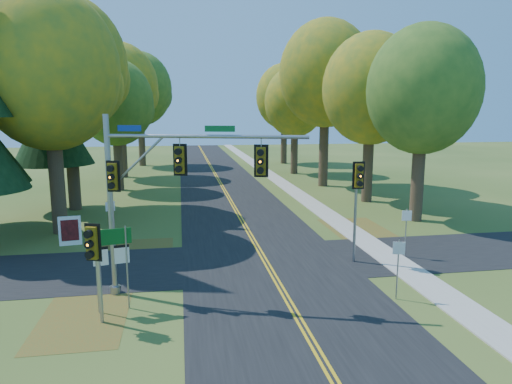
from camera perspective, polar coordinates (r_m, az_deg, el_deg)
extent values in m
plane|color=#314C1B|center=(20.67, 2.20, -10.40)|extent=(160.00, 160.00, 0.00)
cube|color=black|center=(20.66, 2.20, -10.38)|extent=(8.00, 160.00, 0.02)
cube|color=black|center=(22.51, 1.16, -8.63)|extent=(60.00, 6.00, 0.02)
cube|color=gold|center=(20.64, 1.92, -10.35)|extent=(0.10, 160.00, 0.01)
cube|color=gold|center=(20.68, 2.47, -10.32)|extent=(0.10, 160.00, 0.01)
cube|color=#9E998E|center=(22.67, 17.93, -8.94)|extent=(1.60, 160.00, 0.06)
cube|color=brown|center=(24.20, -15.20, -7.65)|extent=(4.00, 6.00, 0.00)
cube|color=brown|center=(28.11, 13.43, -5.10)|extent=(3.50, 8.00, 0.00)
cube|color=brown|center=(17.87, -20.73, -14.44)|extent=(3.00, 5.00, 0.00)
cylinder|color=#38281C|center=(29.43, -23.64, 1.70)|extent=(0.86, 0.86, 6.75)
ellipsoid|color=#B28D17|center=(29.27, -24.51, 13.74)|extent=(8.00, 8.00, 9.20)
sphere|color=#B28D17|center=(30.04, -20.79, 12.34)|extent=(4.80, 4.80, 4.80)
sphere|color=#B28D17|center=(28.96, -27.82, 15.14)|extent=(4.40, 4.40, 4.40)
cylinder|color=#38281C|center=(31.95, 19.57, 1.95)|extent=(0.83, 0.83, 6.08)
ellipsoid|color=#587825|center=(31.71, 20.17, 11.94)|extent=(7.20, 7.20, 8.28)
sphere|color=#587825|center=(33.34, 21.36, 10.50)|extent=(4.32, 4.32, 4.32)
sphere|color=#587825|center=(30.52, 18.81, 13.47)|extent=(3.96, 3.96, 3.96)
cylinder|color=#38281C|center=(36.20, -21.98, 3.76)|extent=(0.89, 0.89, 7.42)
ellipsoid|color=#B28D17|center=(36.17, -22.70, 14.40)|extent=(8.60, 8.60, 9.89)
sphere|color=#B28D17|center=(37.04, -19.49, 13.14)|extent=(5.16, 5.16, 5.16)
sphere|color=#B28D17|center=(35.79, -25.55, 15.64)|extent=(4.73, 4.73, 4.73)
cylinder|color=#38281C|center=(37.74, 13.80, 3.57)|extent=(0.84, 0.84, 6.30)
ellipsoid|color=#B28D17|center=(37.56, 14.18, 12.41)|extent=(7.60, 7.60, 8.74)
sphere|color=#B28D17|center=(39.19, 15.53, 11.13)|extent=(4.56, 4.56, 4.56)
sphere|color=#B28D17|center=(36.39, 12.75, 13.75)|extent=(4.18, 4.18, 4.18)
cylinder|color=#38281C|center=(43.95, -16.83, 3.87)|extent=(0.81, 0.81, 5.62)
ellipsoid|color=#587825|center=(43.73, -17.18, 10.64)|extent=(6.80, 6.80, 7.82)
sphere|color=#587825|center=(44.59, -15.21, 9.84)|extent=(4.08, 4.08, 4.08)
sphere|color=#587825|center=(43.25, -18.94, 11.46)|extent=(3.74, 3.74, 3.74)
cylinder|color=#38281C|center=(44.85, 8.47, 5.60)|extent=(0.90, 0.90, 7.65)
ellipsoid|color=#B28D17|center=(44.86, 8.70, 14.43)|extent=(8.80, 8.80, 10.12)
sphere|color=#B28D17|center=(46.61, 10.27, 13.13)|extent=(5.28, 5.28, 5.28)
sphere|color=#B28D17|center=(43.65, 7.11, 15.75)|extent=(4.84, 4.84, 4.84)
cylinder|color=#38281C|center=(52.57, -16.34, 5.58)|extent=(0.87, 0.87, 6.98)
ellipsoid|color=#B28D17|center=(52.50, -16.69, 12.51)|extent=(8.20, 8.20, 9.43)
sphere|color=#B28D17|center=(53.52, -14.70, 11.66)|extent=(4.92, 4.92, 4.92)
sphere|color=#B28D17|center=(51.93, -18.46, 13.35)|extent=(4.51, 4.51, 4.51)
cylinder|color=#38281C|center=(53.57, 4.81, 5.42)|extent=(0.82, 0.82, 5.85)
ellipsoid|color=#B28D17|center=(53.41, 4.89, 11.17)|extent=(7.00, 7.00, 8.05)
sphere|color=#B28D17|center=(54.78, 6.05, 10.39)|extent=(4.20, 4.20, 4.20)
sphere|color=#B28D17|center=(52.46, 3.77, 11.97)|extent=(3.85, 3.85, 3.85)
cylinder|color=#38281C|center=(63.26, -14.11, 6.47)|extent=(0.88, 0.88, 7.20)
ellipsoid|color=#587825|center=(63.23, -14.37, 12.39)|extent=(8.40, 8.40, 9.66)
sphere|color=#587825|center=(64.34, -12.72, 11.66)|extent=(5.04, 5.04, 5.04)
sphere|color=#587825|center=(62.57, -15.84, 13.13)|extent=(4.62, 4.62, 4.62)
cylinder|color=#38281C|center=(64.21, 3.50, 6.50)|extent=(0.85, 0.85, 6.53)
ellipsoid|color=#B28D17|center=(64.12, 3.56, 11.85)|extent=(7.80, 7.80, 8.97)
sphere|color=#B28D17|center=(65.60, 4.67, 11.11)|extent=(4.68, 4.68, 4.68)
sphere|color=#B28D17|center=(63.09, 2.49, 12.60)|extent=(4.29, 4.29, 4.29)
cylinder|color=#38281C|center=(36.53, -23.68, 0.52)|extent=(0.50, 0.50, 3.42)
cone|color=black|center=(36.13, -24.18, 7.48)|extent=(5.60, 5.60, 5.45)
cone|color=black|center=(36.22, -24.63, 13.63)|extent=(4.57, 4.57, 5.45)
cone|color=black|center=(36.73, -25.10, 19.69)|extent=(3.55, 3.55, 5.45)
cylinder|color=gray|center=(18.62, -17.70, -1.76)|extent=(0.22, 0.22, 7.12)
cylinder|color=gray|center=(19.58, -17.16, -11.58)|extent=(0.45, 0.45, 0.31)
cylinder|color=gray|center=(16.98, -6.39, 6.92)|extent=(7.34, 2.38, 0.14)
cylinder|color=gray|center=(17.90, -14.75, 3.54)|extent=(2.23, 0.76, 2.10)
cylinder|color=gray|center=(17.25, -9.52, 6.28)|extent=(0.04, 0.04, 0.37)
cube|color=#72590C|center=(17.31, -9.45, 4.00)|extent=(0.42, 0.39, 1.02)
cube|color=black|center=(17.31, -9.45, 4.00)|extent=(0.51, 0.18, 1.20)
sphere|color=orange|center=(17.08, -9.68, 3.91)|extent=(0.18, 0.18, 0.18)
cylinder|color=black|center=(17.05, -9.71, 5.00)|extent=(0.28, 0.23, 0.24)
cylinder|color=black|center=(17.08, -9.68, 3.91)|extent=(0.28, 0.23, 0.24)
cylinder|color=black|center=(17.12, -9.65, 2.83)|extent=(0.28, 0.23, 0.24)
cylinder|color=gray|center=(16.61, 0.66, 6.28)|extent=(0.04, 0.04, 0.37)
cube|color=#72590C|center=(16.67, 0.66, 3.91)|extent=(0.42, 0.39, 1.02)
cube|color=black|center=(16.67, 0.66, 3.91)|extent=(0.51, 0.18, 1.20)
sphere|color=orange|center=(16.44, 0.56, 3.82)|extent=(0.18, 0.18, 0.18)
cylinder|color=black|center=(16.41, 0.56, 4.95)|extent=(0.28, 0.23, 0.24)
cylinder|color=black|center=(16.44, 0.56, 3.82)|extent=(0.28, 0.23, 0.24)
cylinder|color=black|center=(16.48, 0.55, 2.69)|extent=(0.28, 0.23, 0.24)
cube|color=#72590C|center=(18.17, -17.39, 1.89)|extent=(0.42, 0.39, 1.02)
cube|color=black|center=(18.17, -17.39, 1.89)|extent=(0.51, 0.18, 1.20)
sphere|color=orange|center=(17.96, -17.70, 1.78)|extent=(0.18, 0.18, 0.18)
cylinder|color=black|center=(17.92, -17.76, 2.81)|extent=(0.28, 0.23, 0.24)
cylinder|color=black|center=(17.96, -17.70, 1.78)|extent=(0.28, 0.23, 0.24)
cylinder|color=black|center=(18.01, -17.64, 0.76)|extent=(0.28, 0.23, 0.24)
cube|color=navy|center=(17.89, -15.55, 7.69)|extent=(0.89, 0.31, 0.22)
cube|color=#0C5926|center=(16.84, -4.55, 7.90)|extent=(1.08, 0.37, 0.22)
cylinder|color=gray|center=(22.31, 12.30, -2.62)|extent=(0.13, 0.13, 4.83)
cube|color=#72590C|center=(21.75, 12.68, 2.05)|extent=(0.40, 0.36, 1.10)
cube|color=black|center=(21.75, 12.68, 2.05)|extent=(0.57, 0.07, 1.30)
sphere|color=orange|center=(21.51, 12.88, 1.95)|extent=(0.20, 0.20, 0.20)
cylinder|color=black|center=(21.47, 12.92, 2.88)|extent=(0.28, 0.19, 0.26)
cylinder|color=black|center=(21.51, 12.88, 1.95)|extent=(0.28, 0.19, 0.26)
cylinder|color=black|center=(21.56, 12.84, 1.03)|extent=(0.28, 0.19, 0.26)
cylinder|color=#9A9CA3|center=(16.64, -19.00, -9.71)|extent=(0.13, 0.13, 3.49)
cube|color=#72590C|center=(16.09, -19.68, -5.95)|extent=(0.47, 0.44, 1.09)
cube|color=black|center=(16.09, -19.68, -5.95)|extent=(0.54, 0.24, 1.29)
sphere|color=orange|center=(15.89, -20.16, -6.18)|extent=(0.20, 0.20, 0.20)
cylinder|color=black|center=(15.80, -20.24, -4.96)|extent=(0.31, 0.26, 0.26)
cylinder|color=black|center=(15.89, -20.16, -6.18)|extent=(0.31, 0.26, 0.26)
cylinder|color=black|center=(15.99, -20.08, -7.38)|extent=(0.31, 0.26, 0.26)
cylinder|color=gray|center=(17.51, -19.28, -9.33)|extent=(0.06, 0.06, 3.15)
cylinder|color=gray|center=(17.55, -15.81, -9.09)|extent=(0.06, 0.06, 3.15)
cube|color=#0B5019|center=(17.20, -17.76, -5.37)|extent=(1.45, 0.33, 0.58)
cube|color=silver|center=(17.20, -17.76, -5.37)|extent=(1.24, 0.26, 0.08)
cube|color=silver|center=(17.39, -18.85, -7.79)|extent=(0.52, 0.15, 0.58)
cube|color=black|center=(17.29, -18.91, -6.70)|extent=(0.52, 0.11, 0.11)
cube|color=silver|center=(17.42, -16.41, -7.63)|extent=(0.52, 0.15, 0.58)
cube|color=black|center=(17.33, -16.47, -6.53)|extent=(0.52, 0.11, 0.11)
cube|color=white|center=(26.91, -22.23, -4.51)|extent=(1.17, 0.33, 1.61)
cube|color=maroon|center=(26.81, -22.25, -4.46)|extent=(0.89, 0.15, 1.16)
cube|color=white|center=(27.12, -23.08, -5.92)|extent=(0.08, 0.08, 0.27)
cube|color=white|center=(27.04, -21.18, -5.84)|extent=(0.08, 0.08, 0.27)
cylinder|color=gray|center=(23.97, 18.20, -4.91)|extent=(0.06, 0.06, 2.48)
cube|color=silver|center=(23.74, 18.33, -2.83)|extent=(0.47, 0.11, 0.51)
cylinder|color=gray|center=(18.64, 17.28, -9.26)|extent=(0.05, 0.05, 2.40)
cube|color=silver|center=(18.36, 17.44, -6.71)|extent=(0.45, 0.16, 0.49)
cylinder|color=gray|center=(25.94, -17.66, -3.70)|extent=(0.06, 0.06, 2.53)
cube|color=silver|center=(25.72, -17.76, -1.72)|extent=(0.48, 0.15, 0.52)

